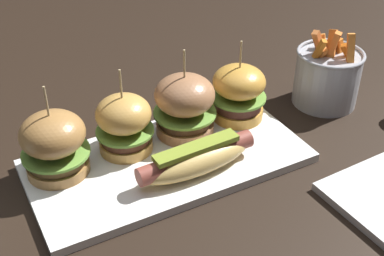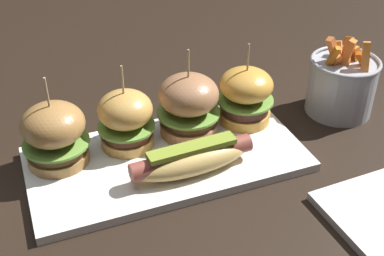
{
  "view_description": "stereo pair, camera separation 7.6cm",
  "coord_description": "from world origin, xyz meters",
  "px_view_note": "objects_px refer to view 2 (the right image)",
  "views": [
    {
      "loc": [
        -0.26,
        -0.55,
        0.48
      ],
      "look_at": [
        0.04,
        0.0,
        0.05
      ],
      "focal_mm": 47.78,
      "sensor_mm": 36.0,
      "label": 1
    },
    {
      "loc": [
        -0.19,
        -0.59,
        0.48
      ],
      "look_at": [
        0.04,
        0.0,
        0.05
      ],
      "focal_mm": 47.78,
      "sensor_mm": 36.0,
      "label": 2
    }
  ],
  "objects_px": {
    "slider_center_right": "(189,104)",
    "slider_far_right": "(246,95)",
    "platter_main": "(167,159)",
    "fries_bucket": "(342,84)",
    "slider_center_left": "(126,119)",
    "slider_far_left": "(55,134)",
    "hot_dog": "(192,159)"
  },
  "relations": [
    {
      "from": "slider_center_right",
      "to": "slider_far_right",
      "type": "height_order",
      "value": "slider_center_right"
    },
    {
      "from": "platter_main",
      "to": "fries_bucket",
      "type": "height_order",
      "value": "fries_bucket"
    },
    {
      "from": "fries_bucket",
      "to": "slider_center_left",
      "type": "bearing_deg",
      "value": 177.35
    },
    {
      "from": "slider_center_left",
      "to": "slider_center_right",
      "type": "distance_m",
      "value": 0.1
    },
    {
      "from": "slider_far_left",
      "to": "slider_far_right",
      "type": "bearing_deg",
      "value": -0.02
    },
    {
      "from": "platter_main",
      "to": "slider_far_left",
      "type": "height_order",
      "value": "slider_far_left"
    },
    {
      "from": "hot_dog",
      "to": "slider_center_left",
      "type": "relative_size",
      "value": 1.35
    },
    {
      "from": "platter_main",
      "to": "slider_far_left",
      "type": "xyz_separation_m",
      "value": [
        -0.15,
        0.05,
        0.06
      ]
    },
    {
      "from": "slider_far_right",
      "to": "fries_bucket",
      "type": "height_order",
      "value": "slider_far_right"
    },
    {
      "from": "platter_main",
      "to": "slider_center_right",
      "type": "height_order",
      "value": "slider_center_right"
    },
    {
      "from": "slider_far_left",
      "to": "slider_center_left",
      "type": "bearing_deg",
      "value": 1.98
    },
    {
      "from": "slider_far_right",
      "to": "fries_bucket",
      "type": "xyz_separation_m",
      "value": [
        0.18,
        -0.01,
        -0.01
      ]
    },
    {
      "from": "slider_far_left",
      "to": "slider_far_right",
      "type": "distance_m",
      "value": 0.31
    },
    {
      "from": "slider_far_left",
      "to": "slider_center_right",
      "type": "height_order",
      "value": "slider_center_right"
    },
    {
      "from": "slider_center_left",
      "to": "slider_far_right",
      "type": "xyz_separation_m",
      "value": [
        0.2,
        -0.0,
        0.0
      ]
    },
    {
      "from": "slider_far_left",
      "to": "slider_center_left",
      "type": "distance_m",
      "value": 0.11
    },
    {
      "from": "hot_dog",
      "to": "fries_bucket",
      "type": "distance_m",
      "value": 0.32
    },
    {
      "from": "fries_bucket",
      "to": "slider_far_left",
      "type": "bearing_deg",
      "value": 178.37
    },
    {
      "from": "hot_dog",
      "to": "slider_center_right",
      "type": "bearing_deg",
      "value": 71.68
    },
    {
      "from": "hot_dog",
      "to": "slider_center_left",
      "type": "height_order",
      "value": "slider_center_left"
    },
    {
      "from": "hot_dog",
      "to": "slider_far_left",
      "type": "distance_m",
      "value": 0.2
    },
    {
      "from": "slider_center_left",
      "to": "slider_far_right",
      "type": "relative_size",
      "value": 0.99
    },
    {
      "from": "platter_main",
      "to": "slider_far_right",
      "type": "relative_size",
      "value": 3.0
    },
    {
      "from": "platter_main",
      "to": "slider_center_right",
      "type": "distance_m",
      "value": 0.09
    },
    {
      "from": "slider_far_right",
      "to": "slider_far_left",
      "type": "bearing_deg",
      "value": 179.98
    },
    {
      "from": "platter_main",
      "to": "slider_far_left",
      "type": "distance_m",
      "value": 0.17
    },
    {
      "from": "slider_far_left",
      "to": "fries_bucket",
      "type": "distance_m",
      "value": 0.48
    },
    {
      "from": "fries_bucket",
      "to": "platter_main",
      "type": "bearing_deg",
      "value": -174.33
    },
    {
      "from": "slider_center_right",
      "to": "platter_main",
      "type": "bearing_deg",
      "value": -138.44
    },
    {
      "from": "slider_far_left",
      "to": "slider_far_right",
      "type": "xyz_separation_m",
      "value": [
        0.31,
        -0.0,
        -0.0
      ]
    },
    {
      "from": "platter_main",
      "to": "slider_far_left",
      "type": "bearing_deg",
      "value": 163.09
    },
    {
      "from": "slider_center_right",
      "to": "slider_far_right",
      "type": "relative_size",
      "value": 1.05
    }
  ]
}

